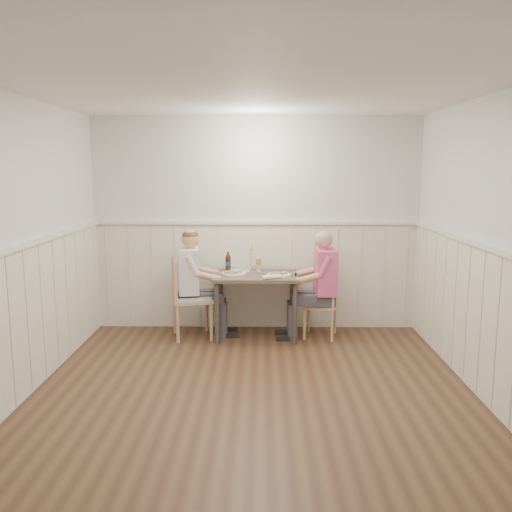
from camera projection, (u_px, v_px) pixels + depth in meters
The scene contains 16 objects.
ground_plane at pixel (253, 401), 4.65m from camera, with size 4.50×4.50×0.00m, color #442C1E.
room_shell at pixel (253, 225), 4.40m from camera, with size 4.04×4.54×2.60m.
wainscot at pixel (254, 304), 5.21m from camera, with size 4.00×4.49×1.34m.
dining_table at pixel (256, 282), 6.36m from camera, with size 0.98×0.70×0.75m.
chair_right at pixel (325, 302), 6.36m from camera, with size 0.45×0.45×0.79m.
chair_left at pixel (187, 295), 6.34m from camera, with size 0.54×0.54×0.95m.
man_in_pink at pixel (322, 293), 6.31m from camera, with size 0.61×0.42×1.30m.
diner_cream at pixel (193, 292), 6.36m from camera, with size 0.64×0.45×1.30m.
plate_man at pixel (278, 274), 6.26m from camera, with size 0.28×0.28×0.07m.
plate_diner at pixel (233, 272), 6.34m from camera, with size 0.29×0.29×0.07m.
beer_glass_a at pixel (258, 262), 6.59m from camera, with size 0.06×0.06×0.16m.
beer_glass_b at pixel (259, 261), 6.50m from camera, with size 0.08×0.08×0.19m.
beer_bottle at pixel (228, 262), 6.53m from camera, with size 0.07×0.07×0.24m.
rolled_napkin at pixel (272, 277), 6.06m from camera, with size 0.23×0.13×0.05m.
grass_vase at pixel (250, 258), 6.60m from camera, with size 0.04×0.04×0.33m.
gingham_mat at pixel (238, 270), 6.57m from camera, with size 0.29×0.23×0.01m.
Camera 1 is at (0.08, -4.39, 1.97)m, focal length 38.00 mm.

